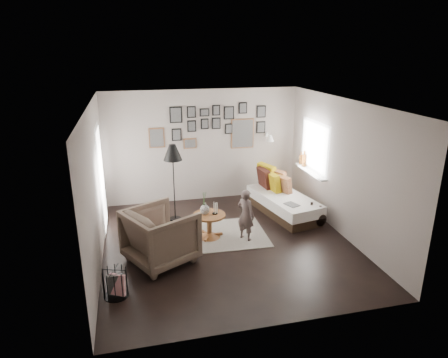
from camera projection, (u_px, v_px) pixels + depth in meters
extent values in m
plane|color=black|center=(228.00, 243.00, 7.46)|extent=(4.80, 4.80, 0.00)
plane|color=gray|center=(203.00, 146.00, 9.26)|extent=(4.50, 0.00, 4.50)
plane|color=gray|center=(276.00, 237.00, 4.83)|extent=(4.50, 0.00, 4.50)
plane|color=gray|center=(95.00, 187.00, 6.55)|extent=(0.00, 4.80, 4.80)
plane|color=gray|center=(343.00, 169.00, 7.55)|extent=(0.00, 4.80, 4.80)
plane|color=white|center=(228.00, 103.00, 6.64)|extent=(4.80, 4.80, 0.00)
plane|color=white|center=(101.00, 179.00, 7.74)|extent=(0.00, 2.14, 2.14)
plane|color=white|center=(101.00, 179.00, 7.74)|extent=(0.00, 1.88, 1.88)
plane|color=white|center=(101.00, 179.00, 7.74)|extent=(0.00, 1.93, 1.93)
plane|color=white|center=(315.00, 146.00, 8.61)|extent=(0.00, 1.30, 1.30)
plane|color=white|center=(315.00, 146.00, 8.61)|extent=(0.00, 1.14, 1.14)
cube|color=white|center=(310.00, 172.00, 8.77)|extent=(0.15, 1.32, 0.04)
cylinder|color=#8C4C14|center=(304.00, 160.00, 9.04)|extent=(0.10, 0.10, 0.28)
cylinder|color=#8C4C14|center=(301.00, 160.00, 9.21)|extent=(0.08, 0.08, 0.22)
cube|color=brown|center=(157.00, 138.00, 8.94)|extent=(0.35, 0.03, 0.45)
cube|color=black|center=(157.00, 138.00, 8.92)|extent=(0.30, 0.01, 0.40)
cube|color=black|center=(176.00, 115.00, 8.88)|extent=(0.28, 0.03, 0.36)
cube|color=black|center=(176.00, 115.00, 8.86)|extent=(0.23, 0.01, 0.31)
cube|color=black|center=(177.00, 135.00, 9.02)|extent=(0.22, 0.03, 0.28)
cube|color=black|center=(177.00, 135.00, 9.00)|extent=(0.17, 0.01, 0.23)
cube|color=black|center=(191.00, 112.00, 8.94)|extent=(0.20, 0.03, 0.26)
cube|color=black|center=(191.00, 112.00, 8.92)|extent=(0.15, 0.01, 0.21)
cube|color=black|center=(192.00, 126.00, 9.04)|extent=(0.20, 0.03, 0.26)
cube|color=black|center=(192.00, 126.00, 9.03)|extent=(0.15, 0.01, 0.21)
cube|color=black|center=(204.00, 112.00, 9.01)|extent=(0.22, 0.03, 0.18)
cube|color=black|center=(205.00, 113.00, 9.00)|extent=(0.17, 0.01, 0.13)
cube|color=black|center=(205.00, 124.00, 9.10)|extent=(0.18, 0.03, 0.24)
cube|color=black|center=(205.00, 124.00, 9.08)|extent=(0.13, 0.01, 0.19)
cube|color=black|center=(216.00, 110.00, 9.06)|extent=(0.18, 0.03, 0.24)
cube|color=black|center=(216.00, 110.00, 9.04)|extent=(0.13, 0.01, 0.19)
cube|color=black|center=(216.00, 123.00, 9.16)|extent=(0.20, 0.03, 0.26)
cube|color=black|center=(216.00, 123.00, 9.14)|extent=(0.15, 0.01, 0.21)
cube|color=black|center=(229.00, 113.00, 9.15)|extent=(0.24, 0.03, 0.30)
cube|color=black|center=(229.00, 113.00, 9.13)|extent=(0.19, 0.01, 0.25)
cube|color=black|center=(229.00, 129.00, 9.27)|extent=(0.18, 0.03, 0.24)
cube|color=black|center=(229.00, 129.00, 9.25)|extent=(0.13, 0.01, 0.19)
cube|color=brown|center=(242.00, 134.00, 9.38)|extent=(0.55, 0.03, 0.70)
cube|color=black|center=(243.00, 134.00, 9.36)|extent=(0.50, 0.01, 0.65)
cube|color=black|center=(243.00, 108.00, 9.19)|extent=(0.20, 0.03, 0.26)
cube|color=black|center=(243.00, 108.00, 9.18)|extent=(0.15, 0.01, 0.21)
cube|color=black|center=(261.00, 112.00, 9.32)|extent=(0.22, 0.03, 0.28)
cube|color=black|center=(261.00, 112.00, 9.31)|extent=(0.17, 0.01, 0.23)
cube|color=black|center=(261.00, 127.00, 9.44)|extent=(0.22, 0.03, 0.28)
cube|color=black|center=(261.00, 127.00, 9.42)|extent=(0.17, 0.01, 0.23)
cube|color=brown|center=(190.00, 143.00, 9.16)|extent=(0.30, 0.03, 0.24)
cube|color=black|center=(190.00, 144.00, 9.14)|extent=(0.25, 0.01, 0.19)
cube|color=white|center=(267.00, 134.00, 9.52)|extent=(0.06, 0.04, 0.10)
cylinder|color=white|center=(268.00, 135.00, 9.40)|extent=(0.02, 0.24, 0.02)
cone|color=white|center=(270.00, 138.00, 9.30)|extent=(0.18, 0.18, 0.14)
cube|color=silver|center=(215.00, 235.00, 7.76)|extent=(2.01, 1.45, 0.01)
cone|color=brown|center=(209.00, 235.00, 7.67)|extent=(0.46, 0.46, 0.09)
cylinder|color=brown|center=(209.00, 226.00, 7.60)|extent=(0.10, 0.10, 0.35)
cylinder|color=brown|center=(209.00, 215.00, 7.53)|extent=(0.62, 0.62, 0.04)
ellipsoid|color=black|center=(205.00, 210.00, 7.50)|extent=(0.18, 0.18, 0.19)
cylinder|color=black|center=(205.00, 204.00, 7.46)|extent=(0.05, 0.05, 0.04)
cylinder|color=black|center=(215.00, 213.00, 7.55)|extent=(0.11, 0.11, 0.02)
cube|color=black|center=(283.00, 209.00, 8.74)|extent=(1.12, 1.94, 0.21)
cube|color=silver|center=(284.00, 200.00, 8.67)|extent=(1.19, 2.01, 0.23)
cube|color=#A78409|center=(273.00, 175.00, 9.26)|extent=(0.39, 0.58, 0.53)
cube|color=black|center=(269.00, 177.00, 9.15)|extent=(0.26, 0.50, 0.48)
cube|color=maroon|center=(282.00, 179.00, 9.06)|extent=(0.41, 0.50, 0.46)
cube|color=#A78409|center=(276.00, 182.00, 8.90)|extent=(0.26, 0.46, 0.44)
cube|color=maroon|center=(285.00, 185.00, 8.78)|extent=(0.34, 0.45, 0.40)
cube|color=black|center=(292.00, 205.00, 8.12)|extent=(0.30, 0.34, 0.02)
imported|color=brown|center=(161.00, 236.00, 6.70)|extent=(1.39, 1.38, 0.95)
cube|color=white|center=(162.00, 234.00, 6.75)|extent=(0.58, 0.59, 0.19)
cylinder|color=black|center=(175.00, 219.00, 8.48)|extent=(0.25, 0.25, 0.03)
cylinder|color=black|center=(174.00, 187.00, 8.26)|extent=(0.02, 0.02, 1.45)
cone|color=black|center=(173.00, 152.00, 8.02)|extent=(0.38, 0.38, 0.33)
cube|color=black|center=(115.00, 284.00, 5.83)|extent=(0.24, 0.11, 0.33)
cube|color=white|center=(118.00, 285.00, 5.81)|extent=(0.25, 0.19, 0.33)
ellipsoid|color=black|center=(311.00, 216.00, 8.19)|extent=(0.32, 0.32, 0.37)
cylinder|color=black|center=(312.00, 205.00, 8.12)|extent=(0.05, 0.05, 0.11)
ellipsoid|color=black|center=(319.00, 219.00, 8.12)|extent=(0.29, 0.29, 0.33)
cylinder|color=black|center=(320.00, 209.00, 8.05)|extent=(0.05, 0.05, 0.11)
imported|color=brown|center=(246.00, 215.00, 7.46)|extent=(0.42, 0.44, 1.00)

